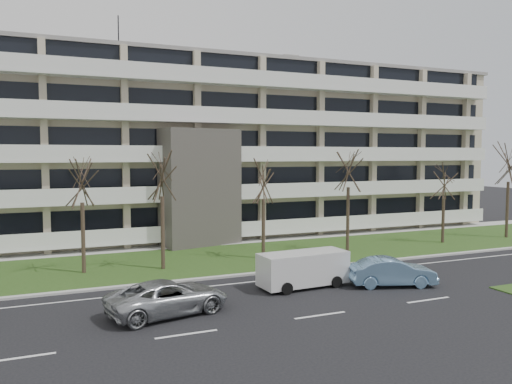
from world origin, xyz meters
name	(u,v)px	position (x,y,z in m)	size (l,w,h in m)	color
ground	(320,315)	(0.00, 0.00, 0.00)	(160.00, 160.00, 0.00)	black
grass_verge	(224,258)	(0.00, 13.00, 0.03)	(90.00, 10.00, 0.06)	#254517
curb	(251,274)	(0.00, 8.00, 0.06)	(90.00, 0.35, 0.12)	#B2B2AD
sidewalk	(201,245)	(0.00, 18.50, 0.04)	(90.00, 2.00, 0.08)	#B2B2AD
lane_edge_line	(262,281)	(0.00, 6.50, 0.01)	(90.00, 0.12, 0.01)	white
apartment_building	(178,148)	(-0.01, 25.32, 7.61)	(60.50, 15.10, 18.75)	beige
silver_pickup	(168,297)	(-6.09, 2.77, 0.75)	(2.49, 5.40, 1.50)	#ABAFB3
blue_sedan	(392,272)	(6.02, 2.84, 0.76)	(1.60, 4.59, 1.51)	#7AAAD4
white_van	(304,266)	(1.60, 4.47, 1.12)	(4.91, 2.22, 1.86)	silver
tree_2	(82,175)	(-9.03, 12.13, 5.87)	(3.77, 3.77, 7.54)	#382B21
tree_3	(162,168)	(-4.48, 11.35, 6.25)	(4.02, 4.02, 8.04)	#382B21
tree_4	(263,176)	(2.42, 11.82, 5.61)	(3.61, 3.61, 7.22)	#382B21
tree_5	(349,162)	(9.16, 11.93, 6.51)	(4.18, 4.18, 8.37)	#382B21
tree_6	(444,178)	(18.06, 11.92, 5.21)	(3.35, 3.35, 6.71)	#382B21
tree_7	(509,160)	(24.84, 11.76, 6.62)	(4.25, 4.25, 8.51)	#382B21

